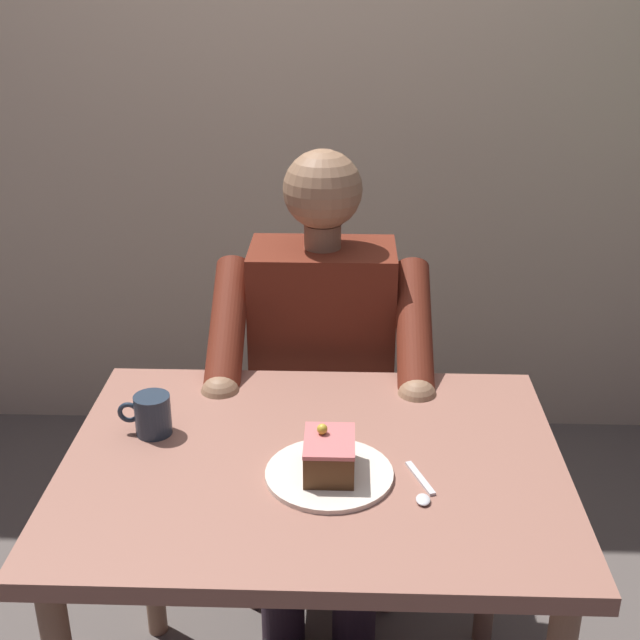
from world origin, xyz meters
The scene contains 8 objects.
cafe_rear_panel centered at (0.00, -1.47, 1.50)m, with size 6.40×0.12×3.00m, color beige.
dining_table centered at (0.00, 0.00, 0.64)m, with size 0.97×0.74×0.74m.
chair centered at (0.00, -0.67, 0.51)m, with size 0.42×0.42×0.91m.
seated_person centered at (0.00, -0.49, 0.64)m, with size 0.53×0.58×1.22m.
dessert_plate centered at (-0.03, 0.06, 0.75)m, with size 0.24×0.24×0.01m, color silver.
cake_slice centered at (-0.03, 0.06, 0.79)m, with size 0.09×0.12×0.09m.
coffee_cup centered at (0.33, -0.08, 0.79)m, with size 0.11×0.07×0.08m.
dessert_spoon centered at (-0.20, 0.10, 0.75)m, with size 0.05×0.14×0.01m.
Camera 1 is at (-0.06, 1.39, 1.65)m, focal length 47.45 mm.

